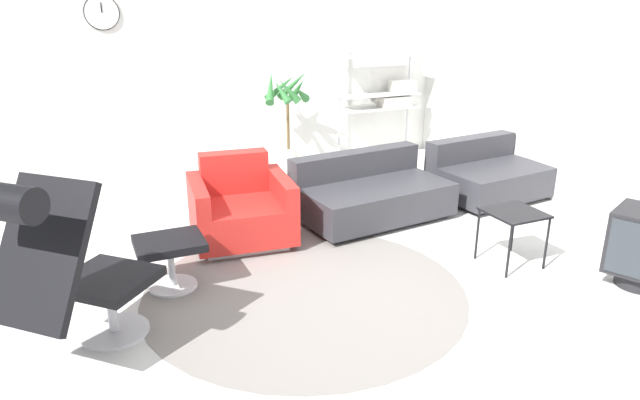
% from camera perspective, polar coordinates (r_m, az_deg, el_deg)
% --- Properties ---
extents(ground_plane, '(12.00, 12.00, 0.00)m').
position_cam_1_polar(ground_plane, '(4.37, -0.90, -8.59)').
color(ground_plane, silver).
extents(wall_back, '(12.00, 0.09, 2.80)m').
position_cam_1_polar(wall_back, '(7.02, -11.80, 13.75)').
color(wall_back, silver).
rests_on(wall_back, ground_plane).
extents(wall_right, '(0.06, 12.00, 2.80)m').
position_cam_1_polar(wall_right, '(5.90, 29.25, 10.70)').
color(wall_right, silver).
rests_on(wall_right, ground_plane).
extents(round_rug, '(2.39, 2.39, 0.01)m').
position_cam_1_polar(round_rug, '(4.29, -1.52, -9.09)').
color(round_rug, slate).
rests_on(round_rug, ground_plane).
extents(lounge_chair, '(1.06, 1.07, 1.23)m').
position_cam_1_polar(lounge_chair, '(3.50, -24.73, -5.05)').
color(lounge_chair, '#BCBCC1').
rests_on(lounge_chair, ground_plane).
extents(ottoman, '(0.49, 0.42, 0.39)m').
position_cam_1_polar(ottoman, '(4.37, -14.78, -5.00)').
color(ottoman, '#BCBCC1').
rests_on(ottoman, ground_plane).
extents(armchair_red, '(0.93, 0.88, 0.75)m').
position_cam_1_polar(armchair_red, '(5.11, -7.93, -1.07)').
color(armchair_red, silver).
rests_on(armchair_red, ground_plane).
extents(couch_low, '(1.53, 1.00, 0.61)m').
position_cam_1_polar(couch_low, '(5.62, 5.06, 0.47)').
color(couch_low, black).
rests_on(couch_low, ground_plane).
extents(couch_second, '(1.24, 0.97, 0.61)m').
position_cam_1_polar(couch_second, '(6.46, 16.37, 2.27)').
color(couch_second, black).
rests_on(couch_second, ground_plane).
extents(side_table, '(0.42, 0.42, 0.46)m').
position_cam_1_polar(side_table, '(4.81, 18.82, -1.66)').
color(side_table, black).
rests_on(side_table, ground_plane).
extents(potted_plant, '(0.62, 0.60, 1.26)m').
position_cam_1_polar(potted_plant, '(6.99, -3.25, 8.07)').
color(potted_plant, silver).
rests_on(potted_plant, ground_plane).
extents(shelf_unit, '(1.11, 0.28, 1.66)m').
position_cam_1_polar(shelf_unit, '(7.75, 6.87, 10.75)').
color(shelf_unit, '#BCBCC1').
rests_on(shelf_unit, ground_plane).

